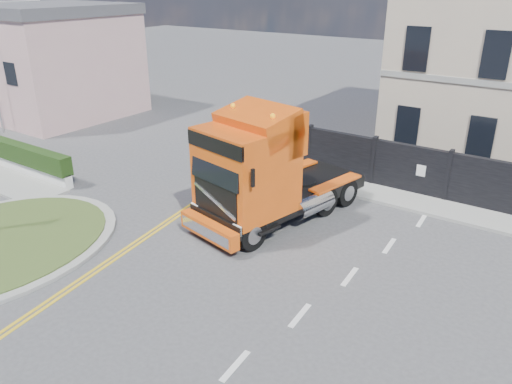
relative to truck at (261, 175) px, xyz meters
The scene contains 6 objects.
ground 3.94m from the truck, 76.24° to the right, with size 120.00×120.00×0.00m, color #424244.
hedge_wall 12.37m from the truck, behind, with size 8.00×0.55×1.35m.
seaside_bldg_pink 20.01m from the truck, 163.66° to the left, with size 8.00×8.00×6.00m, color #CAA29E.
seaside_bldg_cream 28.23m from the truck, 164.33° to the left, with size 9.00×8.00×5.00m, color beige.
pavement_far 8.49m from the truck, 34.66° to the left, with size 20.00×1.60×0.12m, color gray.
truck is the anchor object (origin of this frame).
Camera 1 is at (7.99, -9.71, 7.99)m, focal length 35.00 mm.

